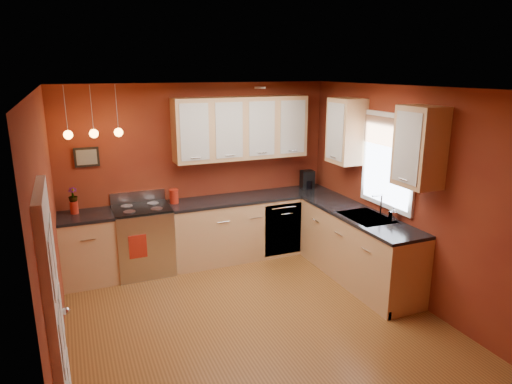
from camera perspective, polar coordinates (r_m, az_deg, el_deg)
name	(u,v)px	position (r m, az deg, el deg)	size (l,w,h in m)	color
floor	(254,320)	(5.43, -0.27, -15.74)	(4.20, 4.20, 0.00)	brown
ceiling	(253,88)	(4.66, -0.32, 12.87)	(4.00, 4.20, 0.02)	white
wall_back	(200,173)	(6.81, -7.05, 2.43)	(4.00, 0.02, 2.60)	maroon
wall_front	(375,301)	(3.20, 14.61, -13.04)	(4.00, 0.02, 2.60)	maroon
wall_left	(50,238)	(4.56, -24.32, -5.25)	(0.02, 4.20, 2.60)	maroon
wall_right	(403,193)	(5.92, 17.92, -0.15)	(0.02, 4.20, 2.60)	maroon
base_cabinets_back_left	(89,250)	(6.54, -20.20, -6.77)	(0.70, 0.60, 0.90)	tan
base_cabinets_back_right	(253,227)	(7.00, -0.38, -4.35)	(2.54, 0.60, 0.90)	tan
base_cabinets_right	(358,248)	(6.34, 12.58, -6.87)	(0.60, 2.10, 0.90)	tan
counter_back_left	(85,216)	(6.39, -20.58, -2.84)	(0.70, 0.62, 0.04)	black
counter_back_right	(253,197)	(6.86, -0.39, -0.65)	(2.54, 0.62, 0.04)	black
counter_right	(360,215)	(6.18, 12.82, -2.82)	(0.62, 2.10, 0.04)	black
gas_range	(144,240)	(6.58, -13.86, -5.81)	(0.76, 0.64, 1.11)	#B7B7BC
dishwasher_front	(283,229)	(6.89, 3.40, -4.69)	(0.60, 0.02, 0.80)	#B7B7BC
sink	(367,219)	(6.07, 13.65, -3.26)	(0.50, 0.70, 0.33)	gray
window	(388,158)	(6.04, 16.20, 4.07)	(0.06, 1.02, 1.22)	white
door_left_wall	(57,332)	(3.57, -23.61, -15.70)	(0.12, 0.82, 2.05)	white
upper_cabinets_back	(241,128)	(6.72, -1.84, 7.99)	(2.00, 0.35, 0.90)	tan
upper_cabinets_right	(379,138)	(5.93, 15.10, 6.52)	(0.35, 1.95, 0.90)	tan
wall_picture	(87,157)	(6.49, -20.41, 4.11)	(0.32, 0.03, 0.26)	black
pendant_lights	(94,133)	(6.12, -19.62, 6.97)	(0.71, 0.11, 0.66)	gray
red_canister	(174,196)	(6.56, -10.22, -0.53)	(0.13, 0.13, 0.20)	#A72112
red_vase	(74,207)	(6.46, -21.79, -1.81)	(0.10, 0.10, 0.17)	#A72112
flowers	(73,195)	(6.41, -21.93, -0.39)	(0.11, 0.11, 0.21)	#A72112
coffee_maker	(307,180)	(7.32, 6.45, 1.50)	(0.21, 0.21, 0.28)	black
soap_pump	(393,214)	(5.95, 16.77, -2.64)	(0.08, 0.09, 0.19)	silver
dish_towel	(138,247)	(6.25, -14.55, -6.63)	(0.23, 0.02, 0.32)	#A72112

